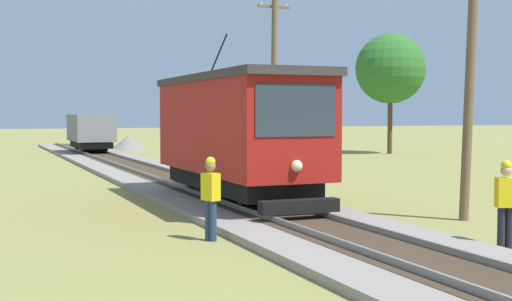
# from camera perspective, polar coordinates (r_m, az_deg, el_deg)

# --- Properties ---
(red_tram) EXTENTS (2.60, 8.54, 4.79)m
(red_tram) POSITION_cam_1_polar(r_m,az_deg,el_deg) (20.22, -1.58, 1.63)
(red_tram) COLOR maroon
(red_tram) RESTS_ON rail_right
(freight_car) EXTENTS (2.40, 5.20, 2.31)m
(freight_car) POSITION_cam_1_polar(r_m,az_deg,el_deg) (46.27, -13.38, 1.55)
(freight_car) COLOR slate
(freight_car) RESTS_ON rail_right
(utility_pole_near_tram) EXTENTS (1.40, 0.59, 8.30)m
(utility_pole_near_tram) POSITION_cam_1_polar(r_m,az_deg,el_deg) (18.13, 17.20, 7.82)
(utility_pole_near_tram) COLOR brown
(utility_pole_near_tram) RESTS_ON ground
(utility_pole_mid) EXTENTS (1.40, 0.50, 7.99)m
(utility_pole_mid) POSITION_cam_1_polar(r_m,az_deg,el_deg) (28.52, 1.46, 5.85)
(utility_pole_mid) COLOR brown
(utility_pole_mid) RESTS_ON ground
(gravel_pile) EXTENTS (2.67, 2.67, 1.10)m
(gravel_pile) POSITION_cam_1_polar(r_m,az_deg,el_deg) (52.01, -10.42, 0.63)
(gravel_pile) COLOR gray
(gravel_pile) RESTS_ON ground
(track_worker) EXTENTS (0.44, 0.36, 1.78)m
(track_worker) POSITION_cam_1_polar(r_m,az_deg,el_deg) (14.49, 19.78, -3.90)
(track_worker) COLOR black
(track_worker) RESTS_ON ground
(second_worker) EXTENTS (0.35, 0.44, 1.78)m
(second_worker) POSITION_cam_1_polar(r_m,az_deg,el_deg) (14.73, -3.74, -3.62)
(second_worker) COLOR navy
(second_worker) RESTS_ON ground
(tree_left_near) EXTENTS (4.68, 4.68, 8.04)m
(tree_left_near) POSITION_cam_1_polar(r_m,az_deg,el_deg) (47.66, 10.96, 6.58)
(tree_left_near) COLOR #4C3823
(tree_left_near) RESTS_ON ground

